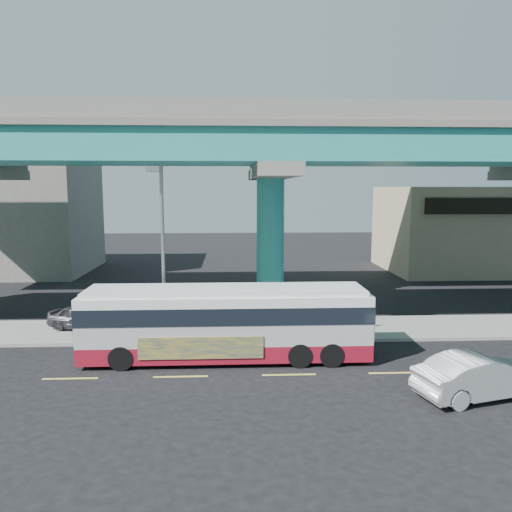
{
  "coord_description": "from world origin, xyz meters",
  "views": [
    {
      "loc": [
        -2.07,
        -17.96,
        6.86
      ],
      "look_at": [
        -1.02,
        4.0,
        3.88
      ],
      "focal_mm": 35.0,
      "sensor_mm": 36.0,
      "label": 1
    }
  ],
  "objects_px": {
    "stop_sign": "(338,298)",
    "transit_bus": "(227,320)",
    "parked_car": "(83,317)",
    "street_lamp": "(161,229)",
    "sedan": "(480,376)"
  },
  "relations": [
    {
      "from": "stop_sign",
      "to": "transit_bus",
      "type": "bearing_deg",
      "value": -150.05
    },
    {
      "from": "parked_car",
      "to": "street_lamp",
      "type": "relative_size",
      "value": 0.48
    },
    {
      "from": "parked_car",
      "to": "stop_sign",
      "type": "height_order",
      "value": "stop_sign"
    },
    {
      "from": "transit_bus",
      "to": "street_lamp",
      "type": "xyz_separation_m",
      "value": [
        -2.8,
        1.87,
        3.55
      ]
    },
    {
      "from": "transit_bus",
      "to": "street_lamp",
      "type": "relative_size",
      "value": 1.49
    },
    {
      "from": "parked_car",
      "to": "sedan",
      "type": "bearing_deg",
      "value": -99.28
    },
    {
      "from": "street_lamp",
      "to": "stop_sign",
      "type": "height_order",
      "value": "street_lamp"
    },
    {
      "from": "transit_bus",
      "to": "street_lamp",
      "type": "distance_m",
      "value": 4.9
    },
    {
      "from": "sedan",
      "to": "street_lamp",
      "type": "relative_size",
      "value": 0.6
    },
    {
      "from": "transit_bus",
      "to": "stop_sign",
      "type": "bearing_deg",
      "value": 27.18
    },
    {
      "from": "street_lamp",
      "to": "parked_car",
      "type": "bearing_deg",
      "value": 151.33
    },
    {
      "from": "sedan",
      "to": "street_lamp",
      "type": "xyz_separation_m",
      "value": [
        -11.19,
        6.01,
        4.44
      ]
    },
    {
      "from": "sedan",
      "to": "street_lamp",
      "type": "distance_m",
      "value": 13.46
    },
    {
      "from": "sedan",
      "to": "street_lamp",
      "type": "height_order",
      "value": "street_lamp"
    },
    {
      "from": "stop_sign",
      "to": "parked_car",
      "type": "bearing_deg",
      "value": 175.69
    }
  ]
}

